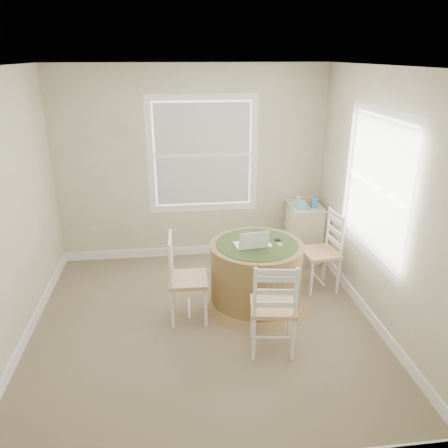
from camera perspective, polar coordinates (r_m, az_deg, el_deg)
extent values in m
cube|color=#827352|center=(4.78, -2.60, -13.24)|extent=(3.60, 3.60, 0.02)
cube|color=white|center=(3.93, -3.28, 20.01)|extent=(3.60, 3.60, 0.02)
cube|color=beige|center=(5.91, -4.23, 7.61)|extent=(3.60, 0.02, 2.60)
cube|color=beige|center=(2.55, 0.24, -12.03)|extent=(3.60, 0.02, 2.60)
cube|color=beige|center=(4.44, -26.88, 0.58)|extent=(0.02, 3.60, 2.60)
cube|color=beige|center=(4.65, 19.94, 2.54)|extent=(0.02, 3.60, 2.60)
cube|color=white|center=(6.30, -3.92, -3.45)|extent=(3.60, 0.02, 0.12)
cube|color=white|center=(4.97, -24.24, -12.90)|extent=(0.02, 3.60, 0.12)
cube|color=white|center=(5.16, 17.99, -10.60)|extent=(0.02, 3.60, 0.12)
cylinder|color=brown|center=(4.97, 4.21, -6.20)|extent=(1.02, 1.02, 0.66)
cone|color=brown|center=(5.15, 4.09, -9.83)|extent=(1.22, 1.22, 0.07)
cylinder|color=brown|center=(4.83, 4.31, -2.81)|extent=(1.04, 1.04, 0.03)
cylinder|color=#384E21|center=(4.82, 4.31, -2.64)|extent=(0.90, 0.90, 0.01)
cone|color=#384E21|center=(4.85, 4.30, -3.24)|extent=(1.00, 1.00, 0.10)
cube|color=white|center=(4.79, 3.40, -2.76)|extent=(0.35, 0.26, 0.02)
cube|color=silver|center=(4.78, 3.40, -2.65)|extent=(0.28, 0.16, 0.00)
cube|color=black|center=(4.62, 3.94, -2.17)|extent=(0.33, 0.10, 0.21)
ellipsoid|color=white|center=(4.78, 5.95, -2.79)|extent=(0.07, 0.10, 0.03)
cube|color=#B7BABF|center=(4.83, 7.32, -2.71)|extent=(0.06, 0.09, 0.02)
cube|color=black|center=(4.92, 7.01, -2.15)|extent=(0.07, 0.06, 0.02)
cube|color=#C7B895|center=(6.17, 10.33, -1.08)|extent=(0.41, 0.56, 0.76)
cube|color=#C7B895|center=(6.03, 10.57, 2.34)|extent=(0.44, 0.59, 0.02)
cube|color=beige|center=(6.20, 8.33, -3.11)|extent=(0.02, 0.47, 0.16)
cube|color=beige|center=(6.11, 8.45, -1.12)|extent=(0.02, 0.47, 0.16)
cube|color=beige|center=(6.03, 8.56, 0.83)|extent=(0.02, 0.47, 0.16)
cube|color=#57A5C7|center=(5.87, 9.99, 2.47)|extent=(0.12, 0.12, 0.10)
cube|color=#C39545|center=(6.10, 11.05, 2.92)|extent=(0.15, 0.10, 0.06)
cube|color=teal|center=(5.94, 11.70, 2.68)|extent=(0.08, 0.08, 0.12)
cylinder|color=beige|center=(6.11, 9.70, 3.18)|extent=(0.07, 0.07, 0.09)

